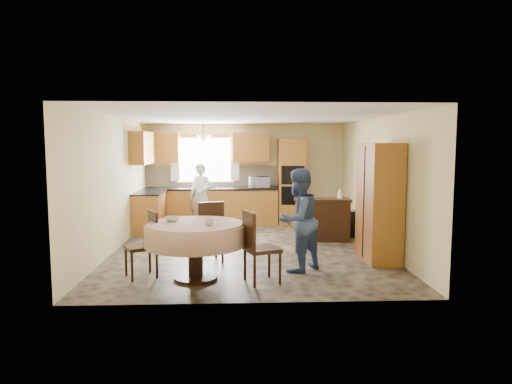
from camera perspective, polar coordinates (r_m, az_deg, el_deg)
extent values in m
cube|color=brown|center=(8.80, -0.99, -7.09)|extent=(5.00, 6.00, 0.01)
cube|color=white|center=(8.58, -1.02, 9.39)|extent=(5.00, 6.00, 0.01)
cube|color=#D1C086|center=(11.59, -1.41, 2.32)|extent=(5.00, 0.02, 2.50)
cube|color=#D1C086|center=(5.62, -0.18, -1.60)|extent=(5.00, 0.02, 2.50)
cube|color=#D1C086|center=(8.89, -17.33, 0.93)|extent=(0.02, 6.00, 2.50)
cube|color=#D1C086|center=(9.02, 15.08, 1.07)|extent=(0.02, 6.00, 2.50)
cube|color=white|center=(11.58, -6.38, 4.02)|extent=(1.40, 0.03, 1.10)
cube|color=white|center=(11.60, -10.11, 4.21)|extent=(0.22, 0.02, 1.15)
cube|color=white|center=(11.50, -2.66, 4.28)|extent=(0.22, 0.02, 1.15)
cube|color=gold|center=(11.39, -5.65, -1.87)|extent=(3.30, 0.60, 0.88)
cube|color=black|center=(11.34, -5.68, 0.44)|extent=(3.30, 0.64, 0.04)
cube|color=gold|center=(10.66, -13.18, -2.53)|extent=(0.60, 1.20, 0.88)
cube|color=black|center=(10.61, -13.24, -0.07)|extent=(0.64, 1.20, 0.04)
cube|color=#CAB18F|center=(11.60, -5.61, 1.95)|extent=(3.30, 0.02, 0.55)
cube|color=#C08530|center=(11.54, -11.68, 5.46)|extent=(0.85, 0.33, 0.72)
cube|color=#C08530|center=(11.41, -0.65, 5.58)|extent=(0.90, 0.33, 0.72)
cube|color=#C08530|center=(10.58, -14.09, 5.37)|extent=(0.33, 1.20, 0.72)
cube|color=gold|center=(11.38, 4.42, 1.28)|extent=(0.66, 0.62, 2.12)
cube|color=black|center=(11.05, 4.63, 2.13)|extent=(0.56, 0.01, 0.45)
cube|color=black|center=(11.10, 4.61, -0.45)|extent=(0.56, 0.01, 0.45)
cone|color=beige|center=(11.09, -6.58, 6.62)|extent=(0.36, 0.36, 0.18)
cube|color=#37200F|center=(9.57, 8.27, -3.58)|extent=(1.19, 0.58, 0.82)
cube|color=black|center=(10.07, 11.48, -3.90)|extent=(0.49, 0.42, 0.56)
cube|color=gold|center=(8.08, 15.14, -1.23)|extent=(0.53, 1.05, 2.01)
cylinder|color=#37200F|center=(6.85, -7.57, -7.61)|extent=(0.22, 0.22, 0.77)
cylinder|color=#37200F|center=(6.95, -7.53, -10.55)|extent=(0.65, 0.65, 0.04)
cylinder|color=beige|center=(6.77, -7.62, -4.10)|extent=(1.41, 1.41, 0.05)
cylinder|color=beige|center=(6.80, -7.61, -5.36)|extent=(1.47, 1.47, 0.30)
cube|color=#37200F|center=(7.09, -14.20, -6.69)|extent=(0.57, 0.57, 0.05)
cube|color=#37200F|center=(7.08, -12.74, -4.38)|extent=(0.22, 0.38, 0.51)
cylinder|color=#37200F|center=(7.01, -15.94, -8.89)|extent=(0.04, 0.04, 0.44)
cylinder|color=#37200F|center=(6.93, -12.96, -8.98)|extent=(0.04, 0.04, 0.44)
cylinder|color=#37200F|center=(7.36, -15.28, -8.17)|extent=(0.04, 0.04, 0.44)
cylinder|color=#37200F|center=(7.28, -12.43, -8.24)|extent=(0.04, 0.04, 0.44)
cube|color=#37200F|center=(7.80, -6.01, -5.17)|extent=(0.58, 0.58, 0.05)
cube|color=#37200F|center=(7.55, -5.62, -3.28)|extent=(0.42, 0.18, 0.54)
cylinder|color=#37200F|center=(7.68, -7.54, -7.31)|extent=(0.04, 0.04, 0.47)
cylinder|color=#37200F|center=(7.65, -4.61, -7.32)|extent=(0.04, 0.04, 0.47)
cylinder|color=#37200F|center=(8.05, -7.30, -6.67)|extent=(0.04, 0.04, 0.47)
cylinder|color=#37200F|center=(8.03, -4.51, -6.68)|extent=(0.04, 0.04, 0.47)
cube|color=#37200F|center=(6.62, 0.79, -7.17)|extent=(0.58, 0.58, 0.05)
cube|color=#37200F|center=(6.48, -0.89, -4.81)|extent=(0.18, 0.42, 0.54)
cylinder|color=#37200F|center=(6.48, -0.85, -9.76)|extent=(0.04, 0.04, 0.46)
cylinder|color=#37200F|center=(6.51, 2.62, -9.71)|extent=(0.04, 0.04, 0.46)
cylinder|color=#37200F|center=(6.86, -0.95, -8.88)|extent=(0.04, 0.04, 0.46)
cylinder|color=#37200F|center=(6.88, 2.32, -8.84)|extent=(0.04, 0.04, 0.46)
cube|color=gold|center=(10.14, 12.93, 3.73)|extent=(0.05, 0.58, 0.48)
cube|color=silver|center=(10.13, 12.76, 3.74)|extent=(0.01, 0.48, 0.38)
imported|color=silver|center=(11.27, 0.40, 1.24)|extent=(0.53, 0.39, 0.27)
imported|color=silver|center=(10.97, -6.91, -0.44)|extent=(0.66, 0.55, 1.54)
imported|color=#3A4F80|center=(7.19, 5.30, -3.50)|extent=(1.00, 0.98, 1.62)
imported|color=#B2B2B2|center=(9.47, 6.99, -1.00)|extent=(0.25, 0.25, 0.05)
imported|color=silver|center=(9.57, 10.45, -0.32)|extent=(0.12, 0.12, 0.27)
imported|color=#B2B2B2|center=(6.54, -5.86, -3.76)|extent=(0.15, 0.15, 0.09)
imported|color=#B2B2B2|center=(6.98, -10.45, -3.33)|extent=(0.22, 0.22, 0.07)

